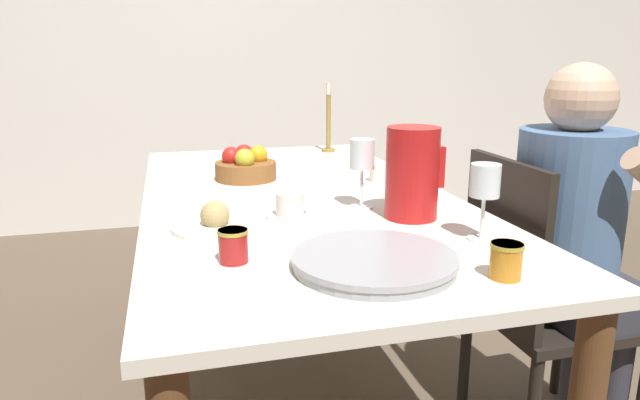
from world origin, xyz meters
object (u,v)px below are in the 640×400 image
(wine_glass_juice, at_px, (485,185))
(serving_tray, at_px, (374,261))
(chair_person_side, at_px, (535,299))
(jam_jar_red, at_px, (506,259))
(person_seated, at_px, (576,233))
(fruit_bowl, at_px, (245,166))
(bread_plate, at_px, (215,222))
(teacup_across, at_px, (381,175))
(candlestick_tall, at_px, (328,126))
(red_pitcher, at_px, (412,173))
(wine_glass_water, at_px, (362,157))
(jam_jar_amber, at_px, (233,244))
(teacup_near_person, at_px, (290,207))

(wine_glass_juice, xyz_separation_m, serving_tray, (-0.31, -0.11, -0.12))
(serving_tray, bearing_deg, chair_person_side, 26.94)
(jam_jar_red, bearing_deg, wine_glass_juice, 70.64)
(person_seated, distance_m, fruit_bowl, 1.07)
(bread_plate, bearing_deg, serving_tray, -50.76)
(teacup_across, relative_size, candlestick_tall, 0.42)
(red_pitcher, relative_size, serving_tray, 0.71)
(fruit_bowl, height_order, candlestick_tall, candlestick_tall)
(chair_person_side, distance_m, wine_glass_water, 0.68)
(person_seated, xyz_separation_m, jam_jar_amber, (-1.00, -0.18, 0.11))
(bread_plate, xyz_separation_m, jam_jar_amber, (0.02, -0.25, 0.02))
(red_pitcher, height_order, teacup_near_person, red_pitcher)
(person_seated, xyz_separation_m, wine_glass_juice, (-0.42, -0.18, 0.21))
(wine_glass_water, xyz_separation_m, candlestick_tall, (0.17, 0.94, -0.03))
(person_seated, relative_size, wine_glass_juice, 6.38)
(jam_jar_amber, bearing_deg, chair_person_side, 13.24)
(person_seated, distance_m, wine_glass_water, 0.66)
(teacup_across, height_order, candlestick_tall, candlestick_tall)
(person_seated, distance_m, wine_glass_juice, 0.50)
(wine_glass_juice, distance_m, jam_jar_red, 0.25)
(teacup_near_person, bearing_deg, candlestick_tall, 68.71)
(person_seated, distance_m, candlestick_tall, 1.20)
(red_pitcher, height_order, teacup_across, red_pitcher)
(wine_glass_juice, bearing_deg, chair_person_side, 33.30)
(chair_person_side, distance_m, serving_tray, 0.77)
(bread_plate, distance_m, jam_jar_amber, 0.25)
(candlestick_tall, bearing_deg, wine_glass_juice, -89.41)
(jam_jar_amber, xyz_separation_m, fruit_bowl, (0.13, 0.80, 0.01))
(person_seated, height_order, wine_glass_juice, person_seated)
(person_seated, distance_m, bread_plate, 1.02)
(wine_glass_juice, bearing_deg, person_seated, 23.35)
(red_pitcher, height_order, candlestick_tall, candlestick_tall)
(candlestick_tall, bearing_deg, jam_jar_red, -92.48)
(chair_person_side, relative_size, wine_glass_water, 4.57)
(jam_jar_amber, height_order, fruit_bowl, fruit_bowl)
(jam_jar_red, bearing_deg, chair_person_side, 47.19)
(wine_glass_juice, distance_m, candlestick_tall, 1.28)
(teacup_across, bearing_deg, jam_jar_amber, -132.16)
(jam_jar_amber, height_order, candlestick_tall, candlestick_tall)
(teacup_near_person, bearing_deg, serving_tray, -77.58)
(chair_person_side, relative_size, jam_jar_red, 12.54)
(jam_jar_amber, relative_size, candlestick_tall, 0.24)
(serving_tray, distance_m, fruit_bowl, 0.92)
(teacup_across, bearing_deg, serving_tray, -111.70)
(serving_tray, xyz_separation_m, jam_jar_red, (0.23, -0.12, 0.02))
(bread_plate, distance_m, fruit_bowl, 0.58)
(red_pitcher, distance_m, fruit_bowl, 0.69)
(chair_person_side, distance_m, wine_glass_juice, 0.57)
(chair_person_side, xyz_separation_m, jam_jar_red, (-0.41, -0.44, 0.32))
(person_seated, distance_m, jam_jar_amber, 1.02)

